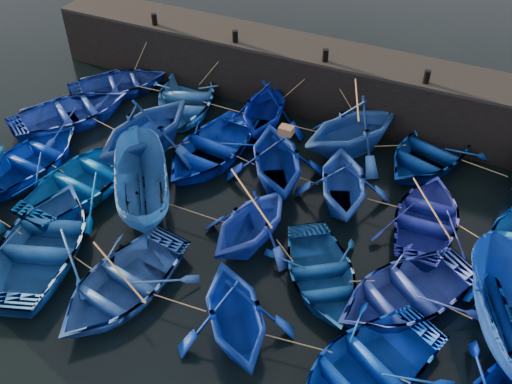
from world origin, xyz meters
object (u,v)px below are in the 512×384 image
at_px(boat_8, 210,148).
at_px(boat_13, 32,159).
at_px(boat_0, 119,83).
at_px(wooden_crate, 286,130).

height_order(boat_8, boat_13, boat_8).
xyz_separation_m(boat_0, boat_8, (6.11, -2.67, 0.06)).
distance_m(boat_0, boat_8, 6.67).
bearing_deg(boat_13, boat_8, -144.48).
height_order(boat_8, wooden_crate, wooden_crate).
distance_m(boat_0, wooden_crate, 9.94).
xyz_separation_m(boat_8, wooden_crate, (3.20, -0.23, 1.89)).
xyz_separation_m(boat_0, boat_13, (0.41, -6.08, 0.02)).
height_order(boat_0, boat_13, boat_13).
bearing_deg(wooden_crate, boat_8, 175.94).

